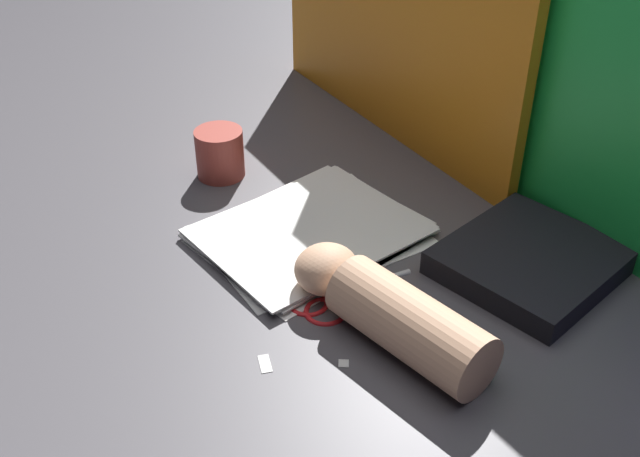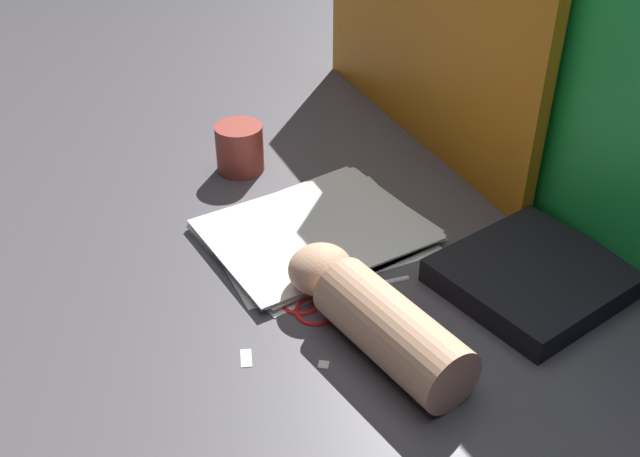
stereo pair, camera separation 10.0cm
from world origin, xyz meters
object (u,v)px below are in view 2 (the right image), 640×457
Objects in this scene: paper_stack at (316,231)px; hand_forearm at (374,315)px; book_closed at (534,277)px; scissors at (322,295)px; mug at (240,148)px.

hand_forearm is (0.23, -0.05, 0.03)m from paper_stack.
book_closed is 1.32× the size of scissors.
mug is (-0.46, 0.04, -0.00)m from hand_forearm.
paper_stack is 0.31m from book_closed.
scissors is 2.29× the size of mug.
hand_forearm is (0.10, 0.01, 0.04)m from scissors.
scissors is 0.62× the size of hand_forearm.
book_closed is at bearing 22.23° from mug.
hand_forearm is at bearing 6.61° from scissors.
mug reaches higher than paper_stack.
hand_forearm is at bearing -5.44° from mug.
paper_stack is 1.33× the size of book_closed.
hand_forearm reaches higher than paper_stack.
book_closed is at bearing 36.79° from paper_stack.
scissors is at bearing -8.79° from mug.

